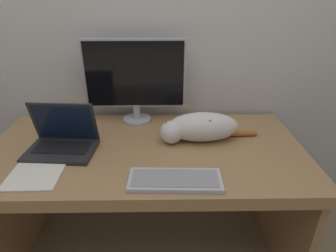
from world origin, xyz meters
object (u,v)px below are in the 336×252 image
object	(u,v)px
monitor	(135,79)
cat	(199,127)
external_keyboard	(175,180)
laptop	(62,141)

from	to	relation	value
monitor	cat	size ratio (longest dim) A/B	1.09
external_keyboard	laptop	bearing A→B (deg)	155.63
monitor	laptop	world-z (taller)	monitor
laptop	external_keyboard	size ratio (longest dim) A/B	0.86
laptop	external_keyboard	world-z (taller)	laptop
monitor	laptop	size ratio (longest dim) A/B	1.69
monitor	laptop	xyz separation A→B (m)	(-0.33, -0.32, -0.21)
laptop	external_keyboard	xyz separation A→B (m)	(0.54, -0.26, -0.04)
laptop	cat	distance (m)	0.68
monitor	cat	world-z (taller)	monitor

